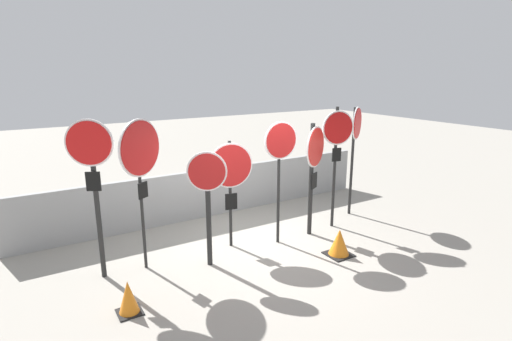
# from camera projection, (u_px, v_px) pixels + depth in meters

# --- Properties ---
(ground_plane) EXTENTS (40.00, 40.00, 0.00)m
(ground_plane) POSITION_uv_depth(u_px,v_px,m) (253.00, 245.00, 7.77)
(ground_plane) COLOR gray
(fence_back) EXTENTS (8.45, 0.12, 1.11)m
(fence_back) POSITION_uv_depth(u_px,v_px,m) (210.00, 192.00, 9.22)
(fence_back) COLOR gray
(fence_back) RESTS_ON ground
(stop_sign_0) EXTENTS (0.65, 0.36, 2.61)m
(stop_sign_0) POSITION_uv_depth(u_px,v_px,m) (92.00, 170.00, 6.10)
(stop_sign_0) COLOR black
(stop_sign_0) RESTS_ON ground
(stop_sign_1) EXTENTS (0.80, 0.54, 2.57)m
(stop_sign_1) POSITION_uv_depth(u_px,v_px,m) (140.00, 157.00, 6.38)
(stop_sign_1) COLOR black
(stop_sign_1) RESTS_ON ground
(stop_sign_2) EXTENTS (0.60, 0.34, 2.03)m
(stop_sign_2) POSITION_uv_depth(u_px,v_px,m) (208.00, 190.00, 6.61)
(stop_sign_2) COLOR black
(stop_sign_2) RESTS_ON ground
(stop_sign_3) EXTENTS (0.83, 0.19, 2.06)m
(stop_sign_3) POSITION_uv_depth(u_px,v_px,m) (231.00, 172.00, 7.33)
(stop_sign_3) COLOR black
(stop_sign_3) RESTS_ON ground
(stop_sign_4) EXTENTS (0.70, 0.12, 2.40)m
(stop_sign_4) POSITION_uv_depth(u_px,v_px,m) (280.00, 153.00, 7.41)
(stop_sign_4) COLOR black
(stop_sign_4) RESTS_ON ground
(stop_sign_5) EXTENTS (0.73, 0.40, 2.30)m
(stop_sign_5) POSITION_uv_depth(u_px,v_px,m) (314.00, 161.00, 7.89)
(stop_sign_5) COLOR black
(stop_sign_5) RESTS_ON ground
(stop_sign_6) EXTENTS (0.70, 0.18, 2.58)m
(stop_sign_6) POSITION_uv_depth(u_px,v_px,m) (337.00, 142.00, 8.21)
(stop_sign_6) COLOR black
(stop_sign_6) RESTS_ON ground
(stop_sign_7) EXTENTS (0.63, 0.41, 2.52)m
(stop_sign_7) POSITION_uv_depth(u_px,v_px,m) (356.00, 135.00, 8.97)
(stop_sign_7) COLOR black
(stop_sign_7) RESTS_ON ground
(traffic_cone_0) EXTENTS (0.45, 0.45, 0.50)m
(traffic_cone_0) POSITION_uv_depth(u_px,v_px,m) (339.00, 242.00, 7.29)
(traffic_cone_0) COLOR black
(traffic_cone_0) RESTS_ON ground
(traffic_cone_1) EXTENTS (0.34, 0.34, 0.49)m
(traffic_cone_1) POSITION_uv_depth(u_px,v_px,m) (128.00, 297.00, 5.54)
(traffic_cone_1) COLOR black
(traffic_cone_1) RESTS_ON ground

